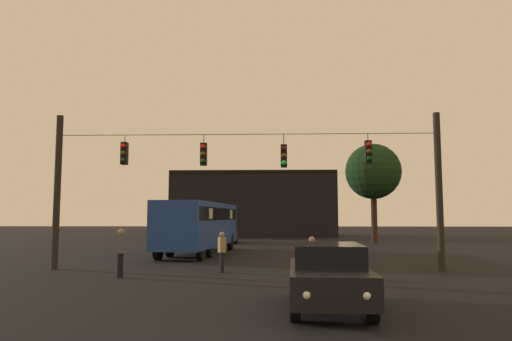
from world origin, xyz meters
TOP-DOWN VIEW (x-y plane):
  - ground_plane at (0.00, 24.50)m, footprint 168.00×168.00m
  - overhead_signal_span at (-0.01, 13.69)m, footprint 16.27×0.44m
  - city_bus at (-3.18, 22.10)m, footprint 3.51×11.18m
  - car_near_right at (2.47, 5.43)m, footprint 1.98×4.40m
  - car_far_left at (-2.81, 34.54)m, footprint 1.99×4.40m
  - pedestrian_crossing_left at (-0.87, 12.79)m, footprint 0.35×0.42m
  - pedestrian_crossing_center at (2.46, 10.10)m, footprint 0.32×0.41m
  - pedestrian_crossing_right at (-4.37, 11.07)m, footprint 0.31×0.40m
  - corner_building at (-1.07, 50.43)m, footprint 18.43×9.83m
  - tree_left_silhouette at (9.61, 34.20)m, footprint 4.68×4.68m

SIDE VIEW (x-z plane):
  - ground_plane at x=0.00m, z-range 0.00..0.00m
  - car_near_right at x=2.47m, z-range 0.04..1.56m
  - car_far_left at x=-2.81m, z-range 0.04..1.56m
  - pedestrian_crossing_center at x=2.46m, z-range 0.09..1.61m
  - pedestrian_crossing_left at x=-0.87m, z-range 0.10..1.69m
  - pedestrian_crossing_right at x=-4.37m, z-range 0.12..1.87m
  - city_bus at x=-3.18m, z-range 0.37..3.37m
  - corner_building at x=-1.07m, z-range 0.00..7.32m
  - overhead_signal_span at x=-0.01m, z-range 0.46..6.98m
  - tree_left_silhouette at x=9.61m, z-range 1.80..10.16m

